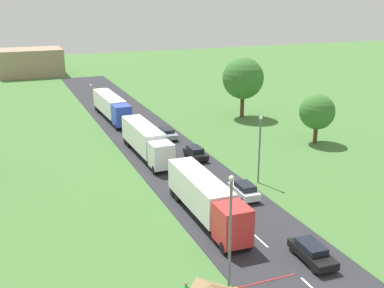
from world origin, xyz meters
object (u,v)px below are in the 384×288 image
at_px(tree_birch, 243,78).
at_px(car_second, 244,190).
at_px(distant_building, 30,62).
at_px(car_lead, 312,252).
at_px(car_third, 196,153).
at_px(car_fourth, 167,133).
at_px(truck_third, 111,106).
at_px(lamppost_second, 260,146).
at_px(truck_lead, 206,197).
at_px(lamppost_lead, 230,237).
at_px(truck_second, 146,140).
at_px(tree_maple, 317,112).

bearing_deg(tree_birch, car_second, -117.01).
relative_size(tree_birch, distant_building, 0.65).
bearing_deg(car_second, car_lead, -93.49).
bearing_deg(car_second, car_third, 90.27).
height_order(car_second, car_fourth, car_second).
bearing_deg(car_third, distant_building, 100.82).
bearing_deg(truck_third, lamppost_second, -75.48).
xyz_separation_m(truck_lead, car_second, (5.42, 2.90, -1.32)).
bearing_deg(tree_birch, lamppost_lead, -118.42).
xyz_separation_m(car_lead, lamppost_lead, (-8.25, -2.57, 4.24)).
bearing_deg(car_second, distant_building, 99.27).
bearing_deg(truck_second, truck_lead, -90.26).
height_order(car_third, tree_maple, tree_maple).
bearing_deg(truck_lead, car_lead, -63.79).
bearing_deg(car_fourth, lamppost_lead, -103.00).
bearing_deg(truck_second, truck_third, 89.40).
bearing_deg(car_fourth, truck_lead, -101.24).
distance_m(car_fourth, lamppost_second, 19.60).
xyz_separation_m(truck_lead, lamppost_second, (8.71, 6.00, 1.95)).
xyz_separation_m(car_fourth, distant_building, (-13.29, 62.21, 2.40)).
height_order(car_fourth, distant_building, distant_building).
relative_size(truck_second, car_third, 3.36).
relative_size(truck_second, tree_maple, 2.03).
relative_size(truck_lead, distant_building, 0.90).
bearing_deg(lamppost_lead, car_fourth, 77.00).
bearing_deg(car_second, tree_birch, 62.99).
height_order(truck_third, car_fourth, truck_third).
distance_m(lamppost_lead, lamppost_second, 21.85).
bearing_deg(tree_maple, truck_lead, -145.47).
bearing_deg(car_third, car_fourth, 92.43).
distance_m(truck_lead, car_fourth, 25.47).
distance_m(car_second, lamppost_second, 5.58).
xyz_separation_m(truck_second, car_lead, (4.58, -28.14, -1.39)).
bearing_deg(car_second, truck_lead, -151.81).
height_order(truck_third, tree_birch, tree_birch).
bearing_deg(truck_third, car_lead, -84.80).
relative_size(truck_second, car_second, 3.41).
xyz_separation_m(truck_second, tree_maple, (22.78, -2.94, 2.11)).
bearing_deg(truck_second, lamppost_second, -55.77).
bearing_deg(car_lead, tree_birch, 69.42).
height_order(car_second, distant_building, distant_building).
relative_size(car_lead, lamppost_lead, 0.50).
bearing_deg(car_third, lamppost_second, -70.52).
relative_size(car_third, lamppost_lead, 0.44).
bearing_deg(tree_birch, lamppost_second, -113.91).
bearing_deg(lamppost_second, car_second, -136.78).
bearing_deg(car_second, lamppost_second, 43.22).
bearing_deg(lamppost_lead, tree_birch, 61.58).
relative_size(car_third, tree_birch, 0.42).
bearing_deg(distant_building, car_second, -80.73).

